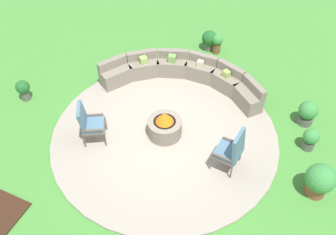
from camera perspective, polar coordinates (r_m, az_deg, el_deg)
The scene contains 12 objects.
ground_plane at distance 9.13m, azimuth -0.52°, elevation -2.80°, with size 24.00×24.00×0.00m, color #478C38.
patio_circle at distance 9.11m, azimuth -0.52°, elevation -2.68°, with size 5.60×5.60×0.06m, color #9E9384.
fire_pit at distance 8.88m, azimuth -0.53°, elevation -1.33°, with size 0.84×0.84×0.73m.
curved_stone_bench at distance 10.31m, azimuth 2.42°, elevation 6.68°, with size 4.52×1.89×0.74m.
lounge_chair_front_left at distance 8.77m, azimuth -12.17°, elevation -0.75°, with size 0.75×0.78×1.08m.
lounge_chair_front_right at distance 8.12m, azimuth 9.91°, elevation -5.00°, with size 0.62×0.65×1.12m.
potted_plant_0 at distance 9.83m, azimuth 20.99°, elevation 0.75°, with size 0.48×0.48×0.68m.
potted_plant_1 at distance 11.84m, azimuth 6.49°, elevation 12.02°, with size 0.48×0.48×0.64m.
potted_plant_2 at distance 11.70m, azimuth 7.67°, elevation 11.54°, with size 0.34×0.34×0.64m.
potted_plant_3 at distance 9.26m, azimuth 21.38°, elevation -3.10°, with size 0.38×0.38×0.59m.
potted_plant_4 at distance 10.60m, azimuth -21.69°, elevation 4.14°, with size 0.37×0.37×0.61m.
potted_plant_5 at distance 8.36m, azimuth 22.66°, elevation -9.02°, with size 0.64×0.64×0.84m.
Camera 1 is at (2.57, -5.53, 6.79)m, focal length 38.97 mm.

